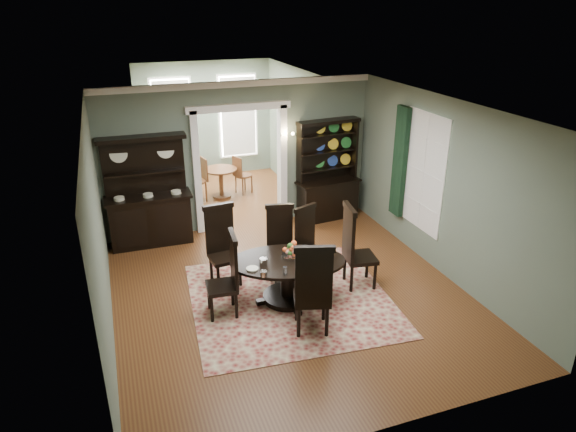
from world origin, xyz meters
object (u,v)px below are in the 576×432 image
at_px(welsh_dresser, 327,183).
at_px(parlor_table, 221,179).
at_px(sideboard, 149,207).
at_px(dining_table, 288,272).

height_order(welsh_dresser, parlor_table, welsh_dresser).
bearing_deg(sideboard, dining_table, -57.11).
xyz_separation_m(dining_table, parlor_table, (0.03, 4.82, -0.02)).
bearing_deg(dining_table, welsh_dresser, 71.52).
relative_size(welsh_dresser, parlor_table, 2.74).
distance_m(dining_table, parlor_table, 4.82).
distance_m(sideboard, welsh_dresser, 3.74).
relative_size(sideboard, welsh_dresser, 0.99).
bearing_deg(sideboard, welsh_dresser, 0.83).
height_order(dining_table, sideboard, sideboard).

